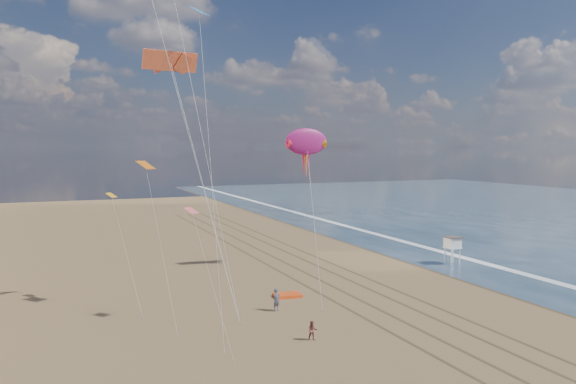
% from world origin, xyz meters
% --- Properties ---
extents(ground, '(260.00, 260.00, 0.00)m').
position_xyz_m(ground, '(0.00, 0.00, 0.00)').
color(ground, brown).
rests_on(ground, ground).
extents(wet_sand, '(260.00, 260.00, 0.00)m').
position_xyz_m(wet_sand, '(19.00, 40.00, 0.00)').
color(wet_sand, '#42301E').
rests_on(wet_sand, ground).
extents(foam, '(260.00, 260.00, 0.00)m').
position_xyz_m(foam, '(23.20, 40.00, 0.00)').
color(foam, white).
rests_on(foam, ground).
extents(tracks, '(7.68, 120.00, 0.01)m').
position_xyz_m(tracks, '(2.55, 30.00, 0.01)').
color(tracks, brown).
rests_on(tracks, ground).
extents(lifeguard_stand, '(1.82, 1.82, 3.29)m').
position_xyz_m(lifeguard_stand, '(19.34, 28.41, 2.53)').
color(lifeguard_stand, white).
rests_on(lifeguard_stand, ground).
extents(grounded_kite, '(2.61, 1.79, 0.28)m').
position_xyz_m(grounded_kite, '(-4.49, 22.47, 0.14)').
color(grounded_kite, '#FC4D15').
rests_on(grounded_kite, ground).
extents(show_kite, '(5.47, 8.92, 22.33)m').
position_xyz_m(show_kite, '(2.50, 33.56, 14.50)').
color(show_kite, '#A4196C').
rests_on(show_kite, ground).
extents(kite_flyer_a, '(0.83, 0.72, 1.91)m').
position_xyz_m(kite_flyer_a, '(-7.06, 18.69, 0.96)').
color(kite_flyer_a, '#4E5265').
rests_on(kite_flyer_a, ground).
extents(kite_flyer_b, '(0.85, 0.76, 1.45)m').
position_xyz_m(kite_flyer_b, '(-7.37, 10.85, 0.72)').
color(kite_flyer_b, '#8E4B48').
rests_on(kite_flyer_b, ground).
extents(small_kites, '(8.60, 9.95, 16.97)m').
position_xyz_m(small_kites, '(-15.11, 22.84, 16.54)').
color(small_kites, orange).
rests_on(small_kites, ground).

